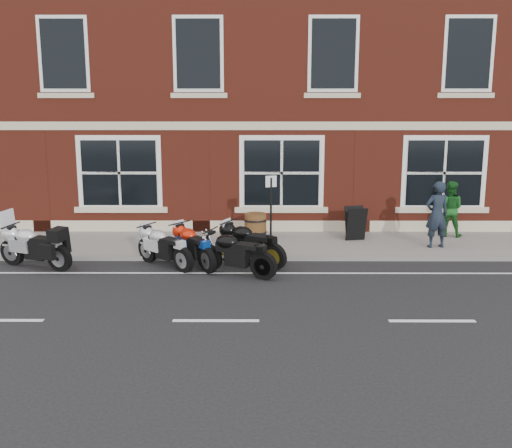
# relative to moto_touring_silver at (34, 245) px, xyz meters

# --- Properties ---
(ground) EXTENTS (80.00, 80.00, 0.00)m
(ground) POSITION_rel_moto_touring_silver_xyz_m (4.78, -0.70, -0.58)
(ground) COLOR black
(ground) RESTS_ON ground
(sidewalk) EXTENTS (30.00, 3.00, 0.12)m
(sidewalk) POSITION_rel_moto_touring_silver_xyz_m (4.78, 2.30, -0.52)
(sidewalk) COLOR slate
(sidewalk) RESTS_ON ground
(kerb) EXTENTS (30.00, 0.16, 0.12)m
(kerb) POSITION_rel_moto_touring_silver_xyz_m (4.78, 0.72, -0.52)
(kerb) COLOR slate
(kerb) RESTS_ON ground
(pub_building) EXTENTS (24.00, 12.00, 12.00)m
(pub_building) POSITION_rel_moto_touring_silver_xyz_m (4.78, 9.80, 5.42)
(pub_building) COLOR maroon
(pub_building) RESTS_ON ground
(moto_touring_silver) EXTENTS (2.06, 0.97, 1.43)m
(moto_touring_silver) POSITION_rel_moto_touring_silver_xyz_m (0.00, 0.00, 0.00)
(moto_touring_silver) COLOR black
(moto_touring_silver) RESTS_ON ground
(moto_sport_red) EXTENTS (1.27, 1.84, 0.95)m
(moto_sport_red) POSITION_rel_moto_touring_silver_xyz_m (3.95, 0.16, -0.04)
(moto_sport_red) COLOR black
(moto_sport_red) RESTS_ON ground
(moto_sport_black) EXTENTS (1.80, 1.44, 0.98)m
(moto_sport_black) POSITION_rel_moto_touring_silver_xyz_m (5.34, 0.33, -0.02)
(moto_sport_black) COLOR black
(moto_sport_black) RESTS_ON ground
(moto_sport_silver) EXTENTS (1.60, 1.52, 0.93)m
(moto_sport_silver) POSITION_rel_moto_touring_silver_xyz_m (3.23, 0.10, -0.05)
(moto_sport_silver) COLOR black
(moto_sport_silver) RESTS_ON ground
(moto_naked_black) EXTENTS (1.95, 1.18, 0.97)m
(moto_naked_black) POSITION_rel_moto_touring_silver_xyz_m (5.01, -0.63, -0.02)
(moto_naked_black) COLOR black
(moto_naked_black) RESTS_ON ground
(pedestrian_left) EXTENTS (0.74, 0.56, 1.84)m
(pedestrian_left) POSITION_rel_moto_touring_silver_xyz_m (10.47, 1.73, 0.46)
(pedestrian_left) COLOR black
(pedestrian_left) RESTS_ON sidewalk
(pedestrian_right) EXTENTS (0.98, 0.88, 1.67)m
(pedestrian_right) POSITION_rel_moto_touring_silver_xyz_m (11.31, 3.22, 0.37)
(pedestrian_right) COLOR #17511B
(pedestrian_right) RESTS_ON sidewalk
(a_board_sign) EXTENTS (0.66, 0.51, 0.98)m
(a_board_sign) POSITION_rel_moto_touring_silver_xyz_m (8.41, 2.68, 0.03)
(a_board_sign) COLOR black
(a_board_sign) RESTS_ON sidewalk
(barrel_planter) EXTENTS (0.68, 0.68, 0.75)m
(barrel_planter) POSITION_rel_moto_touring_silver_xyz_m (5.48, 2.84, -0.09)
(barrel_planter) COLOR #4E2414
(barrel_planter) RESTS_ON sidewalk
(parking_sign) EXTENTS (0.29, 0.11, 2.08)m
(parking_sign) POSITION_rel_moto_touring_silver_xyz_m (5.89, 0.85, 0.74)
(parking_sign) COLOR black
(parking_sign) RESTS_ON sidewalk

